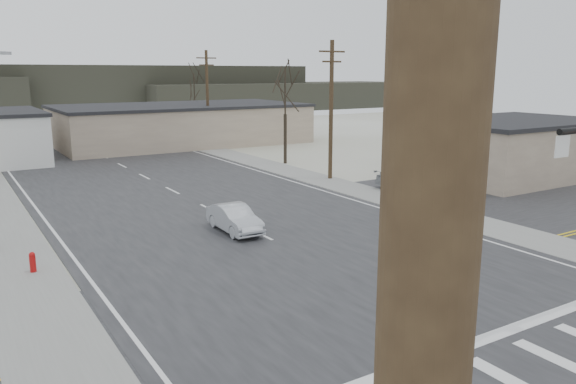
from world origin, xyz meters
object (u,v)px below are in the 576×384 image
object	(u,v)px
sedan_crossing	(234,218)
car_parked_silver	(404,178)
car_far_a	(139,140)
car_parked_dark_a	(481,173)
fire_hydrant	(33,262)
car_far_b	(66,130)

from	to	relation	value
sedan_crossing	car_parked_silver	xyz separation A→B (m)	(14.94, 3.86, -0.05)
car_far_a	car_parked_dark_a	bearing A→B (deg)	110.56
fire_hydrant	car_far_b	bearing A→B (deg)	77.96
car_parked_silver	car_far_a	bearing A→B (deg)	18.37
sedan_crossing	car_far_b	size ratio (longest dim) A/B	0.87
car_far_a	car_parked_dark_a	size ratio (longest dim) A/B	1.31
car_far_a	car_far_b	distance (m)	15.38
fire_hydrant	car_parked_silver	bearing A→B (deg)	11.37
fire_hydrant	car_parked_dark_a	bearing A→B (deg)	5.75
fire_hydrant	sedan_crossing	distance (m)	9.41
car_far_a	car_far_b	bearing A→B (deg)	-77.66
car_parked_silver	car_parked_dark_a	bearing A→B (deg)	-107.40
car_parked_silver	car_far_b	bearing A→B (deg)	18.26
car_far_a	sedan_crossing	bearing A→B (deg)	75.92
car_far_a	car_parked_dark_a	distance (m)	35.06
fire_hydrant	sedan_crossing	xyz separation A→B (m)	(9.35, 1.02, 0.25)
sedan_crossing	car_parked_dark_a	xyz separation A→B (m)	(20.54, 1.99, 0.04)
fire_hydrant	sedan_crossing	size ratio (longest dim) A/B	0.22
sedan_crossing	car_far_a	world-z (taller)	car_far_a
car_far_a	car_parked_dark_a	world-z (taller)	car_far_a
fire_hydrant	car_far_a	xyz separation A→B (m)	(15.02, 34.76, 0.39)
car_far_a	car_far_b	world-z (taller)	car_far_a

